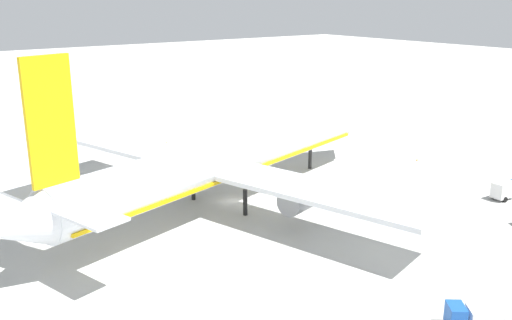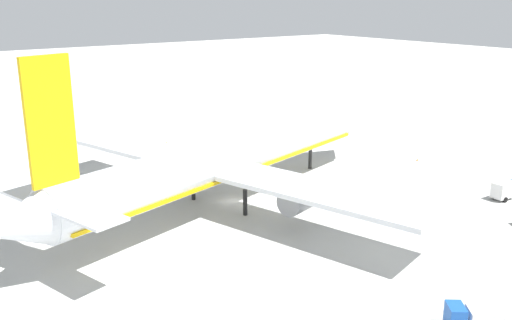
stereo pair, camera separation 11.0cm
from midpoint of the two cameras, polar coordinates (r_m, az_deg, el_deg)
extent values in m
plane|color=#B2B2AD|center=(92.74, -2.40, -4.17)|extent=(600.00, 600.00, 0.00)
cylinder|color=silver|center=(90.35, -2.46, 0.39)|extent=(65.79, 24.31, 7.08)
cone|color=silver|center=(119.05, 8.97, 4.09)|extent=(7.29, 8.18, 6.94)
cone|color=silver|center=(68.55, -23.06, -6.21)|extent=(8.60, 8.35, 6.72)
cube|color=#E5B20C|center=(68.03, -20.02, 3.67)|extent=(5.92, 2.06, 14.93)
cube|color=silver|center=(75.31, -22.08, -2.98)|extent=(6.86, 10.73, 0.36)
cube|color=silver|center=(65.55, -16.78, -5.26)|extent=(6.86, 10.73, 0.36)
cube|color=silver|center=(101.84, -11.94, 1.25)|extent=(17.01, 32.82, 0.70)
cylinder|color=slate|center=(99.56, -9.67, -0.27)|extent=(6.42, 5.01, 3.64)
cube|color=silver|center=(77.21, 6.85, -3.34)|extent=(17.01, 32.82, 0.70)
cylinder|color=slate|center=(81.17, 4.32, -3.98)|extent=(6.12, 5.09, 3.83)
cylinder|color=black|center=(109.78, 5.52, 0.16)|extent=(0.70, 0.70, 4.13)
cylinder|color=black|center=(93.33, -6.33, -2.78)|extent=(0.70, 0.70, 4.13)
cylinder|color=black|center=(86.29, -1.06, -4.29)|extent=(0.70, 0.70, 4.13)
cube|color=#E5B20C|center=(90.90, -2.44, -0.79)|extent=(63.14, 23.27, 0.50)
cube|color=silver|center=(101.37, 23.72, -2.75)|extent=(3.92, 2.40, 2.55)
cylinder|color=black|center=(104.84, 24.11, -2.93)|extent=(0.92, 0.35, 0.90)
cylinder|color=black|center=(101.68, 22.88, -3.36)|extent=(0.92, 0.35, 0.90)
cylinder|color=black|center=(100.57, 23.90, -3.69)|extent=(0.92, 0.35, 0.90)
cube|color=#194CA5|center=(61.89, 19.53, -14.59)|extent=(2.77, 2.90, 2.24)
cube|color=silver|center=(62.91, 22.16, -14.52)|extent=(4.14, 3.98, 1.91)
cube|color=black|center=(61.45, 19.06, -14.17)|extent=(1.31, 1.64, 0.99)
cylinder|color=black|center=(63.48, 19.25, -14.91)|extent=(0.89, 0.79, 0.90)
cylinder|color=black|center=(64.58, 22.31, -14.68)|extent=(0.89, 0.79, 0.90)
cube|color=gray|center=(137.57, 1.08, 2.77)|extent=(2.90, 2.86, 0.15)
cylinder|color=#333338|center=(136.00, 0.97, 2.61)|extent=(0.49, 0.47, 0.08)
cube|color=silver|center=(137.44, 1.08, 2.99)|extent=(2.50, 2.46, 0.98)
cylinder|color=black|center=(136.50, 1.30, 2.62)|extent=(0.37, 0.36, 0.40)
cylinder|color=black|center=(136.72, 0.72, 2.65)|extent=(0.37, 0.36, 0.40)
cylinder|color=black|center=(138.46, 1.43, 2.82)|extent=(0.37, 0.36, 0.40)
cylinder|color=black|center=(138.67, 0.86, 2.84)|extent=(0.37, 0.36, 0.40)
cone|color=orange|center=(119.56, 15.99, 0.05)|extent=(0.36, 0.36, 0.55)
cone|color=orange|center=(130.05, -9.03, 1.77)|extent=(0.36, 0.36, 0.55)
camera|label=1|loc=(0.06, -89.96, 0.01)|focal=39.61mm
camera|label=2|loc=(0.06, 90.04, -0.01)|focal=39.61mm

